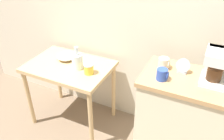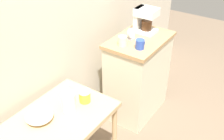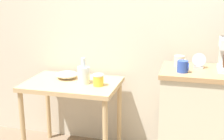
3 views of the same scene
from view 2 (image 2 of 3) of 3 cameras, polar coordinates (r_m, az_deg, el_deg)
The scene contains 10 objects.
ground_plane at distance 2.87m, azimuth -1.43°, elevation -14.72°, with size 8.00×8.00×0.00m, color #7A6651.
wooden_table at distance 2.13m, azimuth -11.23°, elevation -11.92°, with size 0.85×0.59×0.73m.
kitchen_counter at distance 2.95m, azimuth 5.49°, elevation -1.37°, with size 0.72×0.48×0.93m.
bowl_stoneware at distance 2.06m, azimuth -15.33°, elevation -9.47°, with size 0.21×0.21×0.06m.
glass_carafe_vase at distance 2.06m, azimuth -9.29°, elevation -6.64°, with size 0.11×0.11×0.23m.
canister_enamel at distance 2.15m, azimuth -5.86°, elevation -5.60°, with size 0.09×0.09×0.10m.
coffee_maker at distance 2.81m, azimuth 6.94°, elevation 10.81°, with size 0.18×0.22×0.26m.
mug_blue at distance 2.50m, azimuth 6.04°, elevation 5.54°, with size 0.09×0.08×0.09m.
mug_small_cream at distance 2.55m, azimuth 2.32°, elevation 6.27°, with size 0.09×0.08×0.09m.
table_clock at distance 2.66m, azimuth 4.15°, elevation 7.63°, with size 0.11×0.06×0.12m.
Camera 2 is at (-1.56, -1.15, 2.11)m, focal length 42.66 mm.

